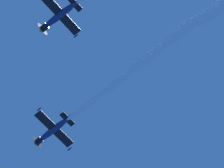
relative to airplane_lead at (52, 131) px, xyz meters
name	(u,v)px	position (x,y,z in m)	size (l,w,h in m)	color
airplane_lead	(52,131)	(0.00, 0.00, 0.00)	(8.16, 8.96, 2.99)	navy
airplane_left_wingman	(59,16)	(-13.42, 15.47, -0.53)	(8.20, 8.76, 3.51)	navy
smoke_trail_lead	(197,23)	(-31.22, 1.06, -0.23)	(43.03, 3.11, 2.76)	white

